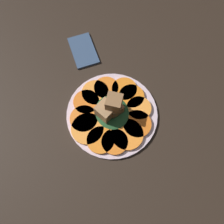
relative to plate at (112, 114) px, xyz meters
The scene contains 17 objects.
table_slab 1.52cm from the plate, ahead, with size 120.00×120.00×2.00cm, color black.
plate is the anchor object (origin of this frame).
carrot_slice_0 8.52cm from the plate, behind, with size 7.71×7.71×0.99cm, color orange.
carrot_slice_1 8.48cm from the plate, 161.34° to the right, with size 8.44×8.44×0.99cm, color orange.
carrot_slice_2 8.66cm from the plate, 133.28° to the right, with size 7.98×7.98×0.99cm, color orange.
carrot_slice_3 8.66cm from the plate, 96.27° to the right, with size 8.35×8.35×0.99cm, color orange.
carrot_slice_4 8.84cm from the plate, 74.24° to the right, with size 9.56×9.56×0.99cm, color orange.
carrot_slice_5 9.10cm from the plate, 40.45° to the right, with size 8.04×8.04×0.99cm, color orange.
carrot_slice_6 9.02cm from the plate, 14.47° to the right, with size 7.66×7.66×0.99cm, color orange.
carrot_slice_7 8.11cm from the plate, 13.87° to the left, with size 9.43×9.43×0.99cm, color orange.
carrot_slice_8 8.29cm from the plate, 44.85° to the left, with size 8.44×8.44×0.99cm, color orange.
carrot_slice_9 8.33cm from the plate, 80.55° to the left, with size 7.56×7.56×0.99cm, color orange.
carrot_slice_10 8.16cm from the plate, 112.34° to the left, with size 7.91×7.91×0.99cm, color orange.
carrot_slice_11 8.83cm from the plate, 134.50° to the left, with size 7.89×7.89×0.99cm, color orange.
center_pile 4.15cm from the plate, 113.83° to the right, with size 11.39×10.29×9.97cm.
fork 5.74cm from the plate, 102.53° to the right, with size 19.94×4.20×0.40cm.
napkin 25.29cm from the plate, behind, with size 13.02×7.81×0.80cm.
Camera 1 is at (21.81, -7.68, 64.96)cm, focal length 35.00 mm.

